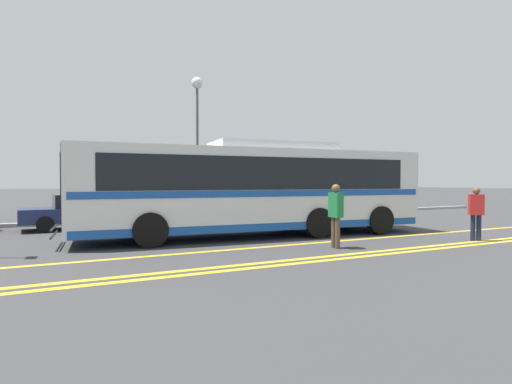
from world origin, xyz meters
name	(u,v)px	position (x,y,z in m)	size (l,w,h in m)	color
ground_plane	(219,237)	(0.00, 0.00, 0.00)	(220.00, 220.00, 0.00)	#38383A
lane_strip_0	(289,245)	(1.20, -2.63, 0.00)	(0.20, 31.81, 0.01)	gold
lane_strip_1	(329,256)	(1.20, -4.58, 0.00)	(0.20, 31.81, 0.01)	gold
lane_strip_2	(339,259)	(1.20, -4.98, 0.00)	(0.20, 31.81, 0.01)	gold
curb_strip	(196,218)	(1.20, 6.40, 0.07)	(39.81, 0.36, 0.15)	#99999E
transit_bus	(256,187)	(1.22, -0.43, 1.67)	(12.26, 3.42, 3.19)	silver
parked_car_1	(83,211)	(-4.02, 4.64, 0.69)	(4.69, 2.17, 1.36)	navy
parked_car_2	(232,205)	(2.42, 4.66, 0.75)	(4.58, 1.99, 1.47)	navy
parked_car_3	(323,204)	(7.43, 4.38, 0.70)	(4.09, 1.97, 1.38)	navy
pedestrian_0	(336,212)	(2.11, -3.67, 1.03)	(0.24, 0.42, 1.79)	brown
pedestrian_1	(476,210)	(6.94, -4.46, 0.96)	(0.47, 0.43, 1.69)	#191E38
street_lamp	(197,110)	(1.67, 7.60, 5.65)	(0.60, 0.60, 7.36)	#59595E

